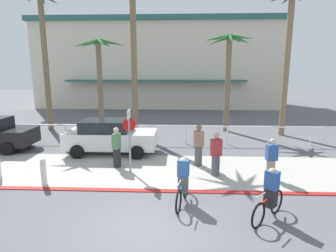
{
  "coord_description": "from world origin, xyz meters",
  "views": [
    {
      "loc": [
        0.82,
        -6.71,
        4.1
      ],
      "look_at": [
        0.24,
        6.0,
        1.52
      ],
      "focal_mm": 29.82,
      "sensor_mm": 36.0,
      "label": 1
    }
  ],
  "objects": [
    {
      "name": "palm_tree_1",
      "position": [
        -8.17,
        11.92,
        6.46
      ],
      "size": [
        3.1,
        2.84,
        9.02
      ],
      "color": "#756047",
      "rests_on": "ground"
    },
    {
      "name": "stop_sign_bike_lane",
      "position": [
        -1.19,
        3.93,
        1.68
      ],
      "size": [
        0.52,
        0.56,
        2.56
      ],
      "color": "gray",
      "rests_on": "ground"
    },
    {
      "name": "palm_tree_5",
      "position": [
        7.28,
        10.93,
        6.48
      ],
      "size": [
        3.22,
        3.7,
        8.63
      ],
      "color": "#846B4C",
      "rests_on": "ground"
    },
    {
      "name": "car_white_1",
      "position": [
        -2.64,
        6.51,
        0.87
      ],
      "size": [
        4.4,
        2.02,
        1.69
      ],
      "color": "white",
      "rests_on": "ground"
    },
    {
      "name": "sidewalk_strip",
      "position": [
        0.0,
        4.2,
        0.01
      ],
      "size": [
        44.0,
        4.0,
        0.02
      ],
      "primitive_type": "cube",
      "color": "#ADAAA0",
      "rests_on": "ground"
    },
    {
      "name": "cyclist_red_1",
      "position": [
        3.31,
        0.57,
        0.69
      ],
      "size": [
        1.28,
        1.38,
        1.5
      ],
      "color": "black",
      "rests_on": "ground"
    },
    {
      "name": "building_backdrop",
      "position": [
        -1.73,
        26.49,
        4.71
      ],
      "size": [
        26.43,
        10.39,
        9.37
      ],
      "color": "beige",
      "rests_on": "ground"
    },
    {
      "name": "pedestrian_3",
      "position": [
        2.2,
        3.73,
        0.81
      ],
      "size": [
        0.46,
        0.4,
        1.74
      ],
      "color": "#4C4C51",
      "rests_on": "ground"
    },
    {
      "name": "rail_fence",
      "position": [
        0.0,
        8.5,
        0.84
      ],
      "size": [
        25.2,
        0.08,
        1.04
      ],
      "color": "white",
      "rests_on": "ground"
    },
    {
      "name": "palm_tree_3",
      "position": [
        -2.05,
        10.43,
        7.22
      ],
      "size": [
        3.14,
        3.15,
        9.65
      ],
      "color": "#756047",
      "rests_on": "ground"
    },
    {
      "name": "bollard_2",
      "position": [
        -4.08,
        2.55,
        0.52
      ],
      "size": [
        0.2,
        0.2,
        1.0
      ],
      "color": "white",
      "rests_on": "ground"
    },
    {
      "name": "pedestrian_1",
      "position": [
        1.61,
        4.9,
        0.85
      ],
      "size": [
        0.44,
        0.37,
        1.81
      ],
      "color": "#4C4C51",
      "rests_on": "ground"
    },
    {
      "name": "cyclist_teal_0",
      "position": [
        0.91,
        1.4,
        0.69
      ],
      "size": [
        0.43,
        1.79,
        1.5
      ],
      "color": "black",
      "rests_on": "ground"
    },
    {
      "name": "pedestrian_0",
      "position": [
        -1.86,
        4.52,
        0.81
      ],
      "size": [
        0.37,
        0.44,
        1.74
      ],
      "color": "#232326",
      "rests_on": "ground"
    },
    {
      "name": "curb_paint",
      "position": [
        0.0,
        2.2,
        0.01
      ],
      "size": [
        44.0,
        0.24,
        0.03
      ],
      "primitive_type": "cube",
      "color": "maroon",
      "rests_on": "ground"
    },
    {
      "name": "ground_plane",
      "position": [
        0.0,
        10.0,
        0.0
      ],
      "size": [
        80.0,
        80.0,
        0.0
      ],
      "primitive_type": "plane",
      "color": "#5B5B60"
    },
    {
      "name": "palm_tree_2",
      "position": [
        -4.8,
        12.63,
        4.6
      ],
      "size": [
        3.68,
        2.97,
        6.21
      ],
      "color": "#756047",
      "rests_on": "ground"
    },
    {
      "name": "pedestrian_2",
      "position": [
        4.24,
        3.47,
        0.73
      ],
      "size": [
        0.43,
        0.36,
        1.59
      ],
      "color": "gray",
      "rests_on": "ground"
    },
    {
      "name": "palm_tree_4",
      "position": [
        3.89,
        12.0,
        4.86
      ],
      "size": [
        2.94,
        2.66,
        6.37
      ],
      "color": "#756047",
      "rests_on": "ground"
    }
  ]
}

